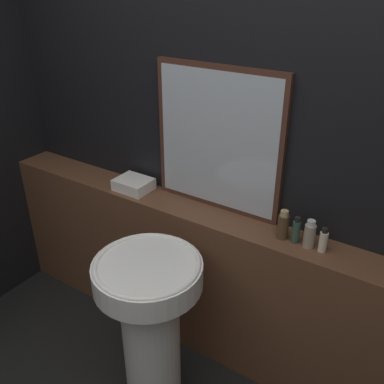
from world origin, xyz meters
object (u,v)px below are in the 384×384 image
Objects in this scene: towel_stack at (134,184)px; shampoo_bottle at (283,225)px; conditioner_bottle at (296,231)px; lotion_bottle at (310,235)px; pedestal_sink at (150,319)px; mirror at (218,141)px; body_wash_bottle at (323,240)px.

towel_stack is 1.37× the size of shampoo_bottle.
conditioner_bottle is 0.97× the size of lotion_bottle.
shampoo_bottle is 1.11× the size of conditioner_bottle.
towel_stack is (-0.48, 0.48, 0.39)m from pedestal_sink.
mirror is 0.61m from towel_stack.
towel_stack is at bearing 180.00° from lotion_bottle.
lotion_bottle is (0.57, 0.48, 0.43)m from pedestal_sink.
lotion_bottle is (0.06, -0.00, 0.00)m from conditioner_bottle.
shampoo_bottle reaches higher than conditioner_bottle.
conditioner_bottle is at bearing -11.04° from mirror.
pedestal_sink is 1.18× the size of mirror.
pedestal_sink is 6.58× the size of conditioner_bottle.
conditioner_bottle is 0.06m from lotion_bottle.
mirror is at bearing 10.81° from towel_stack.
towel_stack is 1.04m from lotion_bottle.
mirror is 6.21× the size of body_wash_bottle.
lotion_bottle is at bearing -0.00° from conditioner_bottle.
mirror reaches higher than pedestal_sink.
shampoo_bottle is 0.06m from conditioner_bottle.
lotion_bottle is at bearing 0.00° from shampoo_bottle.
mirror is 5.58× the size of conditioner_bottle.
towel_stack is at bearing 180.00° from body_wash_bottle.
body_wash_bottle reaches higher than pedestal_sink.
mirror is at bearing 168.96° from conditioner_bottle.
towel_stack is at bearing -180.00° from conditioner_bottle.
conditioner_bottle is at bearing 180.00° from lotion_bottle.
body_wash_bottle reaches higher than towel_stack.
mirror is 0.70m from body_wash_bottle.
lotion_bottle is at bearing 180.00° from body_wash_bottle.
body_wash_bottle is at bearing -8.76° from mirror.
shampoo_bottle is 1.23× the size of body_wash_bottle.
towel_stack is 0.98m from conditioner_bottle.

